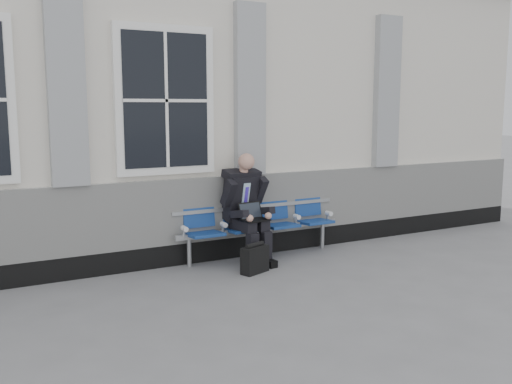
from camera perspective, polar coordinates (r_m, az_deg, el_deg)
ground at (r=6.57m, az=-7.30°, el=-10.85°), size 70.00×70.00×0.00m
station_building at (r=9.52m, az=-15.23°, el=8.55°), size 14.40×4.40×4.49m
bench at (r=8.27m, az=0.32°, el=-2.76°), size 2.60×0.47×0.91m
businessman at (r=7.96m, az=-1.00°, el=-1.27°), size 0.67×0.89×1.53m
briefcase at (r=7.54m, az=-0.12°, el=-6.71°), size 0.43×0.30×0.41m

